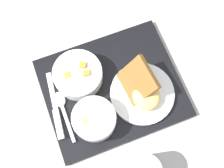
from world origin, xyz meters
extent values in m
plane|color=#ADA89E|center=(0.00, 0.00, 0.00)|extent=(4.00, 4.00, 0.00)
cube|color=black|center=(0.00, 0.00, 0.01)|extent=(0.40, 0.33, 0.02)
cylinder|color=white|center=(-0.08, 0.06, 0.04)|extent=(0.14, 0.14, 0.05)
torus|color=white|center=(-0.08, 0.06, 0.06)|extent=(0.14, 0.14, 0.01)
cylinder|color=#A8D184|center=(-0.05, 0.07, 0.06)|extent=(0.06, 0.06, 0.01)
cylinder|color=#A8D184|center=(-0.07, 0.05, 0.06)|extent=(0.05, 0.05, 0.01)
cylinder|color=#A8D184|center=(-0.10, 0.04, 0.06)|extent=(0.04, 0.04, 0.01)
cube|color=orange|center=(-0.06, 0.05, 0.07)|extent=(0.02, 0.02, 0.01)
cube|color=orange|center=(-0.11, 0.06, 0.06)|extent=(0.02, 0.02, 0.01)
cube|color=orange|center=(-0.06, 0.07, 0.06)|extent=(0.02, 0.02, 0.01)
cube|color=orange|center=(-0.06, 0.07, 0.07)|extent=(0.02, 0.02, 0.01)
cylinder|color=white|center=(-0.08, -0.07, 0.04)|extent=(0.12, 0.12, 0.06)
torus|color=white|center=(-0.08, -0.07, 0.07)|extent=(0.12, 0.12, 0.01)
cylinder|color=#C67F3D|center=(-0.08, -0.07, 0.05)|extent=(0.10, 0.10, 0.04)
cube|color=#E5A356|center=(-0.11, -0.08, 0.07)|extent=(0.02, 0.02, 0.01)
cylinder|color=white|center=(0.07, -0.05, 0.02)|extent=(0.18, 0.18, 0.01)
ellipsoid|color=#EFC666|center=(0.08, -0.07, 0.05)|extent=(0.09, 0.10, 0.04)
cube|color=brown|center=(0.07, -0.02, 0.06)|extent=(0.09, 0.11, 0.09)
cube|color=silver|center=(-0.17, 0.05, 0.02)|extent=(0.03, 0.12, 0.00)
cube|color=silver|center=(-0.18, -0.05, 0.02)|extent=(0.03, 0.09, 0.02)
ellipsoid|color=silver|center=(-0.15, 0.02, 0.02)|extent=(0.03, 0.05, 0.01)
cube|color=silver|center=(-0.15, -0.06, 0.02)|extent=(0.01, 0.11, 0.01)
camera|label=1|loc=(-0.09, -0.22, 0.80)|focal=45.00mm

